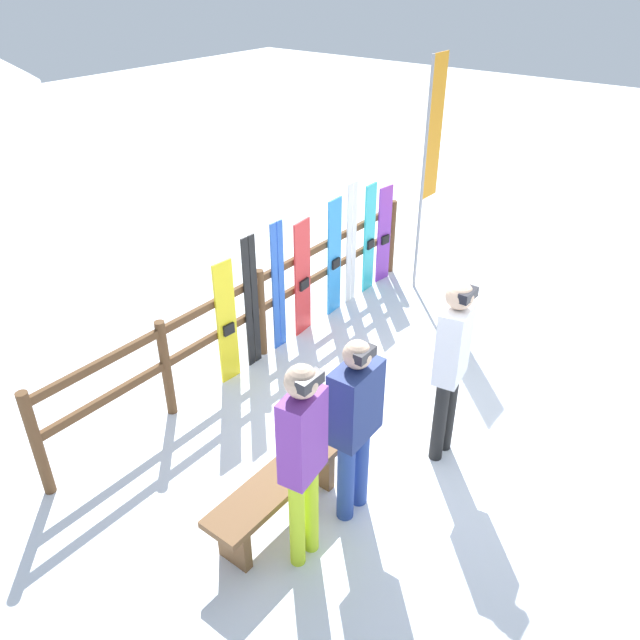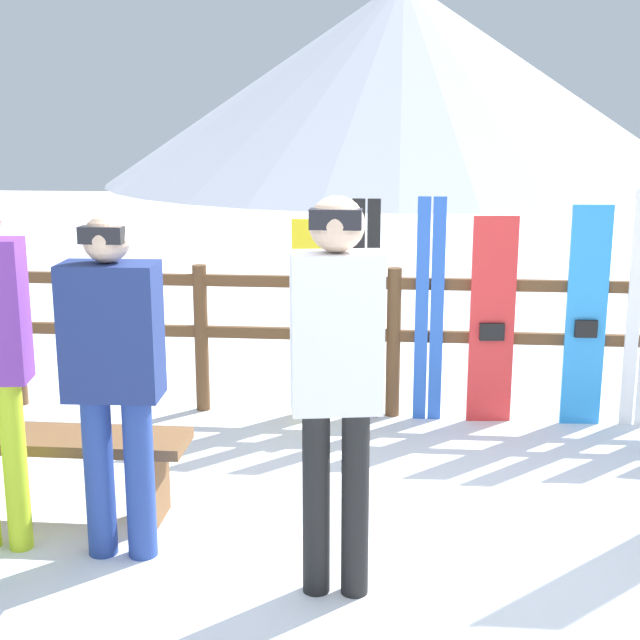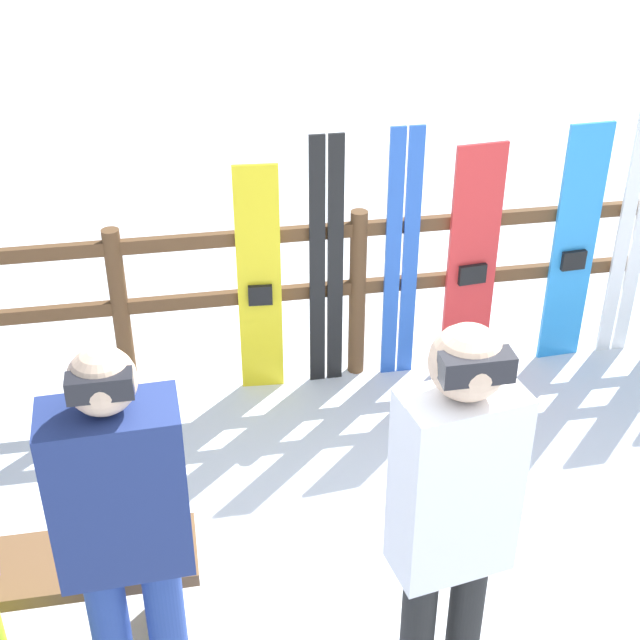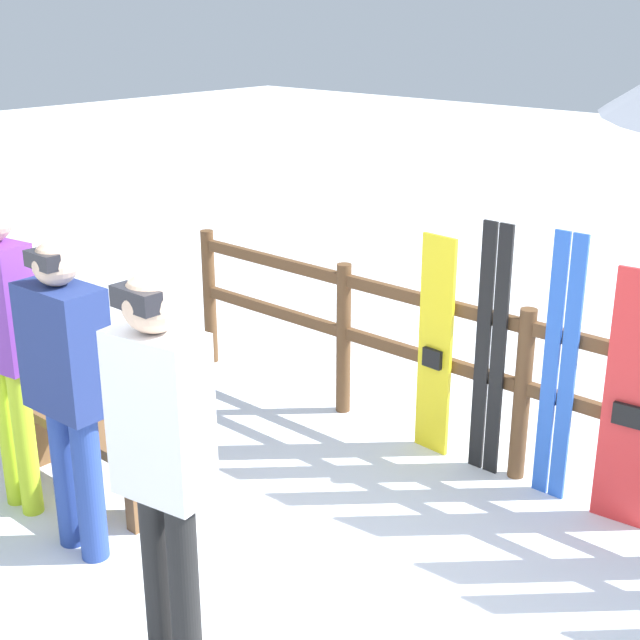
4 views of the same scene
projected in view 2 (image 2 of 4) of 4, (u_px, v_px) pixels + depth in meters
The scene contains 11 objects.
ground_plane at pixel (387, 561), 4.32m from camera, with size 40.00×40.00×0.00m, color white.
mountain_backdrop at pixel (402, 82), 27.05m from camera, with size 18.00×18.00×6.00m.
fence at pixel (394, 328), 6.26m from camera, with size 5.61×0.10×1.07m.
bench at pixel (58, 455), 4.74m from camera, with size 1.39×0.36×0.46m.
person_white at pixel (336, 365), 3.80m from camera, with size 0.42×0.27×1.79m.
person_navy at pixel (113, 365), 4.17m from camera, with size 0.46×0.26×1.67m.
snowboard_yellow at pixel (310, 320), 6.24m from camera, with size 0.25×0.07×1.41m.
ski_pair_black at pixel (365, 311), 6.19m from camera, with size 0.19×0.02×1.55m.
ski_pair_blue at pixel (429, 311), 6.15m from camera, with size 0.19×0.02×1.57m.
snowboard_red at pixel (492, 321), 6.12m from camera, with size 0.31×0.08×1.45m.
snowboard_blue at pixel (586, 318), 6.06m from camera, with size 0.27×0.07×1.53m.
Camera 2 is at (0.03, -3.96, 2.12)m, focal length 50.00 mm.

